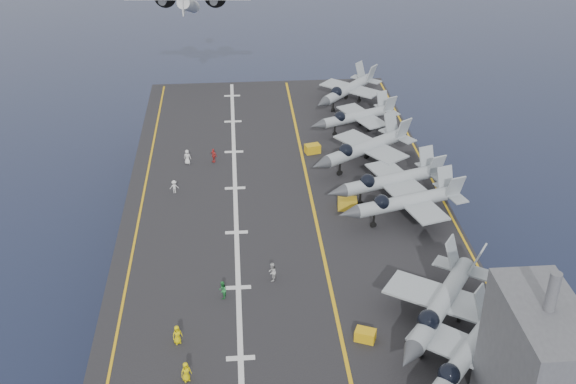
{
  "coord_description": "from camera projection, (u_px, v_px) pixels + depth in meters",
  "views": [
    {
      "loc": [
        -5.66,
        -66.96,
        53.36
      ],
      "look_at": [
        0.0,
        4.0,
        13.0
      ],
      "focal_mm": 45.0,
      "sensor_mm": 36.0,
      "label": 1
    }
  ],
  "objects": [
    {
      "name": "ground",
      "position": [
        291.0,
        305.0,
        84.77
      ],
      "size": [
        500.0,
        500.0,
        0.0
      ],
      "primitive_type": "plane",
      "color": "#142135",
      "rests_on": "ground"
    },
    {
      "name": "hull",
      "position": [
        291.0,
        270.0,
        82.31
      ],
      "size": [
        36.0,
        90.0,
        10.0
      ],
      "primitive_type": "cube",
      "color": "#56595E",
      "rests_on": "ground"
    },
    {
      "name": "flight_deck",
      "position": [
        291.0,
        232.0,
        79.74
      ],
      "size": [
        38.0,
        92.0,
        0.4
      ],
      "primitive_type": "cube",
      "color": "black",
      "rests_on": "hull"
    },
    {
      "name": "foul_line",
      "position": [
        318.0,
        229.0,
        79.84
      ],
      "size": [
        0.35,
        90.0,
        0.02
      ],
      "primitive_type": "cube",
      "color": "gold",
      "rests_on": "flight_deck"
    },
    {
      "name": "landing_centerline",
      "position": [
        237.0,
        232.0,
        79.22
      ],
      "size": [
        0.5,
        90.0,
        0.02
      ],
      "primitive_type": "cube",
      "color": "silver",
      "rests_on": "flight_deck"
    },
    {
      "name": "deck_edge_port",
      "position": [
        135.0,
        237.0,
        78.46
      ],
      "size": [
        0.25,
        90.0,
        0.02
      ],
      "primitive_type": "cube",
      "color": "gold",
      "rests_on": "flight_deck"
    },
    {
      "name": "deck_edge_stbd",
      "position": [
        455.0,
        223.0,
        80.91
      ],
      "size": [
        0.25,
        90.0,
        0.02
      ],
      "primitive_type": "cube",
      "color": "gold",
      "rests_on": "flight_deck"
    },
    {
      "name": "island_superstructure",
      "position": [
        537.0,
        360.0,
        50.97
      ],
      "size": [
        5.0,
        10.0,
        15.0
      ],
      "primitive_type": null,
      "color": "#56595E",
      "rests_on": "flight_deck"
    },
    {
      "name": "fighter_jet_1",
      "position": [
        466.0,
        354.0,
        58.5
      ],
      "size": [
        17.51,
        18.13,
        5.27
      ],
      "primitive_type": null,
      "color": "#959FA6",
      "rests_on": "flight_deck"
    },
    {
      "name": "fighter_jet_2",
      "position": [
        442.0,
        302.0,
        64.12
      ],
      "size": [
        18.15,
        19.57,
        5.65
      ],
      "primitive_type": null,
      "color": "#8E979E",
      "rests_on": "flight_deck"
    },
    {
      "name": "fighter_jet_4",
      "position": [
        408.0,
        200.0,
        80.27
      ],
      "size": [
        17.02,
        13.69,
        5.15
      ],
      "primitive_type": null,
      "color": "#939AA4",
      "rests_on": "flight_deck"
    },
    {
      "name": "fighter_jet_5",
      "position": [
        392.0,
        179.0,
        84.57
      ],
      "size": [
        17.27,
        14.2,
        5.16
      ],
      "primitive_type": null,
      "color": "#8F979F",
      "rests_on": "flight_deck"
    },
    {
      "name": "fighter_jet_6",
      "position": [
        366.0,
        146.0,
        91.89
      ],
      "size": [
        18.71,
        17.29,
        5.41
      ],
      "primitive_type": null,
      "color": "#A1AAB3",
      "rests_on": "flight_deck"
    },
    {
      "name": "fighter_jet_7",
      "position": [
        358.0,
        115.0,
        101.47
      ],
      "size": [
        15.74,
        13.44,
        4.62
      ],
      "primitive_type": null,
      "color": "gray",
      "rests_on": "flight_deck"
    },
    {
      "name": "fighter_jet_8",
      "position": [
        348.0,
        88.0,
        110.01
      ],
      "size": [
        16.55,
        16.96,
        4.94
      ],
      "primitive_type": null,
      "color": "#929BA2",
      "rests_on": "flight_deck"
    },
    {
      "name": "tow_cart_a",
      "position": [
        365.0,
        335.0,
        63.69
      ],
      "size": [
        2.09,
        1.76,
        1.07
      ],
      "primitive_type": null,
      "color": "gold",
      "rests_on": "flight_deck"
    },
    {
      "name": "tow_cart_b",
      "position": [
        347.0,
        204.0,
        83.39
      ],
      "size": [
        2.32,
        1.63,
        1.31
      ],
      "primitive_type": null,
      "color": "gold",
      "rests_on": "flight_deck"
    },
    {
      "name": "tow_cart_c",
      "position": [
        313.0,
        149.0,
        96.11
      ],
      "size": [
        2.21,
        1.73,
        1.17
      ],
      "primitive_type": null,
      "color": "gold",
      "rests_on": "flight_deck"
    },
    {
      "name": "crew_0",
      "position": [
        186.0,
        372.0,
        59.17
      ],
      "size": [
        1.32,
        1.14,
        1.85
      ],
      "primitive_type": "imported",
      "color": "#DBC507",
      "rests_on": "flight_deck"
    },
    {
      "name": "crew_2",
      "position": [
        222.0,
        290.0,
        68.71
      ],
      "size": [
        0.97,
        1.26,
        1.87
      ],
      "primitive_type": "imported",
      "color": "#268D3E",
      "rests_on": "flight_deck"
    },
    {
      "name": "crew_3",
      "position": [
        174.0,
        187.0,
        86.52
      ],
      "size": [
        1.03,
        0.72,
        1.67
      ],
      "primitive_type": "imported",
      "color": "silver",
      "rests_on": "flight_deck"
    },
    {
      "name": "crew_4",
      "position": [
        213.0,
        155.0,
        93.57
      ],
      "size": [
        1.34,
        1.34,
        1.89
      ],
      "primitive_type": "imported",
      "color": "red",
      "rests_on": "flight_deck"
    },
    {
      "name": "crew_5",
      "position": [
        187.0,
        157.0,
        93.11
      ],
      "size": [
        1.32,
        1.03,
        1.95
      ],
      "primitive_type": "imported",
      "color": "silver",
      "rests_on": "flight_deck"
    },
    {
      "name": "crew_7",
      "position": [
        272.0,
        272.0,
        71.14
      ],
      "size": [
        1.17,
        1.41,
        2.0
      ],
      "primitive_type": "imported",
      "color": "silver",
      "rests_on": "flight_deck"
    },
    {
      "name": "transport_plane",
      "position": [
        189.0,
        5.0,
        119.52
      ],
      "size": [
        21.74,
        15.7,
        4.89
      ],
      "primitive_type": null,
      "color": "silver"
    },
    {
      "name": "crew_8",
      "position": [
        177.0,
        335.0,
        63.16
      ],
      "size": [
        1.32,
        1.14,
        1.85
      ],
      "primitive_type": "imported",
      "color": "#DBC507",
      "rests_on": "flight_deck"
    }
  ]
}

